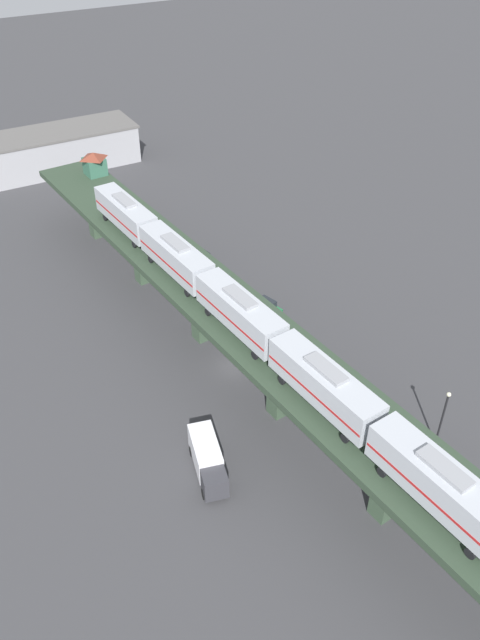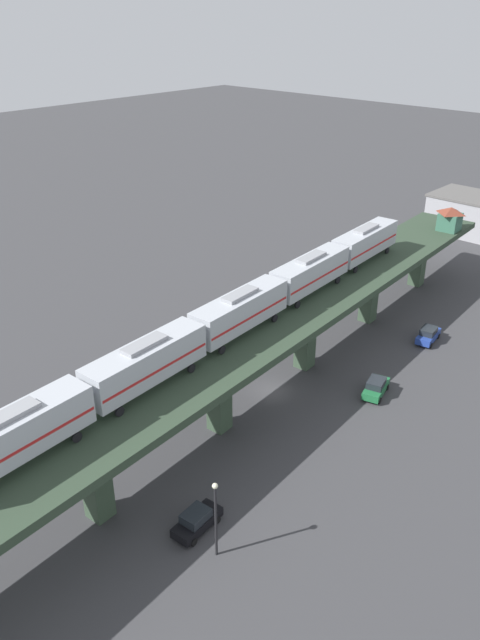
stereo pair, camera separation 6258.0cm
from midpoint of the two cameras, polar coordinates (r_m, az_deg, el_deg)
ground_plane at (r=61.62m, az=27.55°, el=-19.78°), size 400.00×400.00×0.00m
elevated_viaduct at (r=57.04m, az=28.99°, el=-15.06°), size 14.89×92.36×7.98m
subway_train at (r=52.20m, az=27.61°, el=-13.67°), size 7.23×62.44×4.45m
signal_hut at (r=91.00m, az=36.14°, el=0.85°), size 3.44×3.44×3.40m
street_car_black at (r=48.49m, az=31.18°, el=-36.83°), size 2.29×4.56×1.89m
street_car_green at (r=66.20m, az=37.06°, el=-17.93°), size 2.87×4.71×1.89m
street_car_blue at (r=78.04m, az=37.55°, el=-11.13°), size 2.47×4.62×1.89m
delivery_truck at (r=54.01m, az=13.89°, el=-22.10°), size 4.03×7.54×3.20m
street_lamp at (r=45.76m, az=36.35°, el=-36.75°), size 0.44×0.44×6.94m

